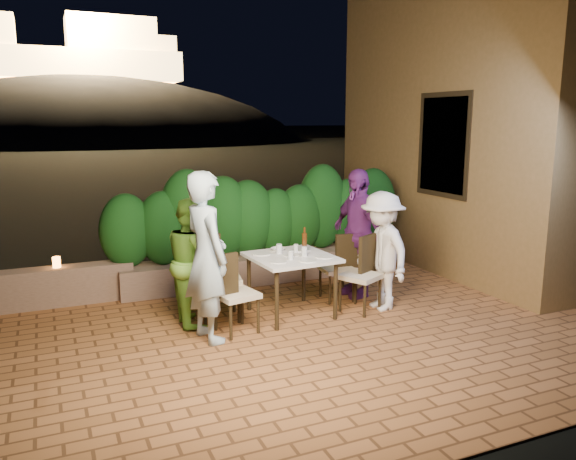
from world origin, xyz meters
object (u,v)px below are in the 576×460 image
bowl (278,249)px  diner_blue (207,257)px  chair_left_front (236,293)px  parapet_lamp (57,262)px  dining_table (291,285)px  diner_green (193,261)px  chair_right_back (337,267)px  diner_purple (357,233)px  chair_right_front (360,274)px  chair_left_back (219,277)px  beer_bottle (304,240)px  diner_white (382,251)px

bowl → diner_blue: 1.29m
chair_left_front → parapet_lamp: chair_left_front is taller
dining_table → diner_blue: 1.32m
parapet_lamp → chair_left_front: bearing=-45.3°
dining_table → diner_green: (-1.16, 0.22, 0.37)m
chair_right_back → diner_blue: diner_blue is taller
dining_table → diner_purple: bearing=18.5°
dining_table → chair_right_front: bearing=-14.0°
diner_green → parapet_lamp: diner_green is taller
bowl → chair_left_front: (-0.76, -0.59, -0.31)m
dining_table → diner_green: 1.24m
chair_left_back → beer_bottle: bearing=3.7°
chair_left_front → diner_purple: 2.10m
chair_right_front → chair_right_back: 0.53m
diner_purple → beer_bottle: bearing=-78.0°
dining_table → chair_left_front: chair_left_front is taller
beer_bottle → diner_blue: bearing=-161.9°
chair_left_front → diner_green: 0.68m
diner_blue → diner_green: bearing=-9.4°
chair_right_back → diner_white: diner_white is taller
chair_left_back → chair_left_front: bearing=-74.9°
dining_table → chair_left_back: (-0.85, 0.21, 0.15)m
beer_bottle → bowl: beer_bottle is taller
beer_bottle → chair_right_front: 0.83m
chair_left_back → chair_right_front: size_ratio=1.11×
diner_white → dining_table: bearing=-103.2°
bowl → diner_blue: (-1.10, -0.65, 0.16)m
chair_right_front → dining_table: bearing=-41.5°
chair_left_front → diner_white: bearing=-10.4°
chair_left_front → diner_green: bearing=113.9°
chair_left_back → parapet_lamp: size_ratio=7.53×
dining_table → diner_green: diner_green is taller
chair_right_front → diner_purple: 0.77m
bowl → chair_left_front: bearing=-142.2°
chair_right_front → diner_green: (-2.02, 0.44, 0.27)m
diner_green → parapet_lamp: 1.98m
bowl → diner_purple: size_ratio=0.10×
dining_table → beer_bottle: 0.59m
chair_right_back → diner_blue: (-1.95, -0.66, 0.48)m
chair_right_back → diner_purple: 0.55m
dining_table → diner_purple: (1.15, 0.38, 0.49)m
chair_left_front → chair_left_back: bearing=83.8°
dining_table → beer_bottle: (0.22, 0.10, 0.53)m
dining_table → chair_right_back: chair_right_back is taller
diner_white → diner_purple: size_ratio=0.86×
chair_right_front → diner_purple: (0.29, 0.60, 0.39)m
parapet_lamp → chair_right_back: bearing=-20.0°
diner_blue → diner_green: diner_blue is taller
bowl → chair_right_back: bearing=0.2°
chair_left_front → diner_white: diner_white is taller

